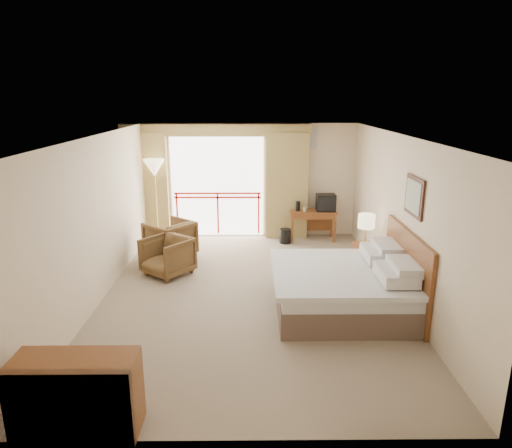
{
  "coord_description": "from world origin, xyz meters",
  "views": [
    {
      "loc": [
        0.03,
        -7.29,
        3.31
      ],
      "look_at": [
        0.1,
        0.4,
        1.14
      ],
      "focal_mm": 32.0,
      "sensor_mm": 36.0,
      "label": 1
    }
  ],
  "objects_px": {
    "armchair_far": "(171,257)",
    "desk": "(312,217)",
    "floor_lamp": "(154,171)",
    "nightstand": "(365,259)",
    "bed": "(344,287)",
    "dresser": "(77,396)",
    "tv": "(326,203)",
    "wastebasket": "(285,236)",
    "armchair_near": "(168,274)",
    "side_table": "(168,243)",
    "table_lamp": "(366,222)"
  },
  "relations": [
    {
      "from": "armchair_far",
      "to": "desk",
      "type": "bearing_deg",
      "value": 152.48
    },
    {
      "from": "floor_lamp",
      "to": "nightstand",
      "type": "bearing_deg",
      "value": -25.34
    },
    {
      "from": "bed",
      "to": "dresser",
      "type": "xyz_separation_m",
      "value": [
        -3.23,
        -2.74,
        0.03
      ]
    },
    {
      "from": "bed",
      "to": "desk",
      "type": "distance_m",
      "value": 3.75
    },
    {
      "from": "tv",
      "to": "wastebasket",
      "type": "relative_size",
      "value": 1.31
    },
    {
      "from": "armchair_near",
      "to": "dresser",
      "type": "relative_size",
      "value": 0.66
    },
    {
      "from": "bed",
      "to": "desk",
      "type": "xyz_separation_m",
      "value": [
        -0.04,
        3.75,
        0.17
      ]
    },
    {
      "from": "tv",
      "to": "side_table",
      "type": "relative_size",
      "value": 0.73
    },
    {
      "from": "tv",
      "to": "dresser",
      "type": "distance_m",
      "value": 7.34
    },
    {
      "from": "table_lamp",
      "to": "tv",
      "type": "distance_m",
      "value": 2.15
    },
    {
      "from": "side_table",
      "to": "dresser",
      "type": "relative_size",
      "value": 0.48
    },
    {
      "from": "floor_lamp",
      "to": "bed",
      "type": "bearing_deg",
      "value": -44.44
    },
    {
      "from": "bed",
      "to": "dresser",
      "type": "relative_size",
      "value": 1.72
    },
    {
      "from": "armchair_near",
      "to": "dresser",
      "type": "height_order",
      "value": "dresser"
    },
    {
      "from": "bed",
      "to": "floor_lamp",
      "type": "height_order",
      "value": "floor_lamp"
    },
    {
      "from": "desk",
      "to": "side_table",
      "type": "height_order",
      "value": "desk"
    },
    {
      "from": "desk",
      "to": "armchair_far",
      "type": "height_order",
      "value": "desk"
    },
    {
      "from": "armchair_near",
      "to": "table_lamp",
      "type": "bearing_deg",
      "value": 39.91
    },
    {
      "from": "tv",
      "to": "side_table",
      "type": "height_order",
      "value": "tv"
    },
    {
      "from": "floor_lamp",
      "to": "side_table",
      "type": "bearing_deg",
      "value": -71.05
    },
    {
      "from": "bed",
      "to": "side_table",
      "type": "bearing_deg",
      "value": 145.48
    },
    {
      "from": "desk",
      "to": "floor_lamp",
      "type": "relative_size",
      "value": 0.56
    },
    {
      "from": "desk",
      "to": "side_table",
      "type": "bearing_deg",
      "value": -153.21
    },
    {
      "from": "desk",
      "to": "floor_lamp",
      "type": "bearing_deg",
      "value": -177.16
    },
    {
      "from": "armchair_far",
      "to": "table_lamp",
      "type": "bearing_deg",
      "value": 117.79
    },
    {
      "from": "nightstand",
      "to": "table_lamp",
      "type": "height_order",
      "value": "table_lamp"
    },
    {
      "from": "tv",
      "to": "table_lamp",
      "type": "bearing_deg",
      "value": -62.44
    },
    {
      "from": "bed",
      "to": "armchair_near",
      "type": "relative_size",
      "value": 2.63
    },
    {
      "from": "nightstand",
      "to": "desk",
      "type": "height_order",
      "value": "desk"
    },
    {
      "from": "nightstand",
      "to": "armchair_far",
      "type": "xyz_separation_m",
      "value": [
        -3.9,
        0.96,
        -0.29
      ]
    },
    {
      "from": "desk",
      "to": "dresser",
      "type": "height_order",
      "value": "dresser"
    },
    {
      "from": "desk",
      "to": "tv",
      "type": "xyz_separation_m",
      "value": [
        0.3,
        -0.05,
        0.35
      ]
    },
    {
      "from": "wastebasket",
      "to": "armchair_near",
      "type": "distance_m",
      "value": 3.07
    },
    {
      "from": "wastebasket",
      "to": "side_table",
      "type": "relative_size",
      "value": 0.56
    },
    {
      "from": "nightstand",
      "to": "tv",
      "type": "xyz_separation_m",
      "value": [
        -0.43,
        2.15,
        0.61
      ]
    },
    {
      "from": "side_table",
      "to": "table_lamp",
      "type": "bearing_deg",
      "value": -8.94
    },
    {
      "from": "dresser",
      "to": "armchair_far",
      "type": "bearing_deg",
      "value": 92.13
    },
    {
      "from": "bed",
      "to": "desk",
      "type": "relative_size",
      "value": 1.97
    },
    {
      "from": "nightstand",
      "to": "side_table",
      "type": "distance_m",
      "value": 3.95
    },
    {
      "from": "table_lamp",
      "to": "side_table",
      "type": "distance_m",
      "value": 3.99
    },
    {
      "from": "nightstand",
      "to": "desk",
      "type": "distance_m",
      "value": 2.34
    },
    {
      "from": "armchair_far",
      "to": "side_table",
      "type": "bearing_deg",
      "value": 40.82
    },
    {
      "from": "armchair_near",
      "to": "dresser",
      "type": "bearing_deg",
      "value": -53.41
    },
    {
      "from": "bed",
      "to": "dresser",
      "type": "distance_m",
      "value": 4.24
    },
    {
      "from": "nightstand",
      "to": "dresser",
      "type": "height_order",
      "value": "dresser"
    },
    {
      "from": "table_lamp",
      "to": "bed",
      "type": "bearing_deg",
      "value": -113.7
    },
    {
      "from": "desk",
      "to": "armchair_near",
      "type": "xyz_separation_m",
      "value": [
        -3.04,
        -2.24,
        -0.55
      ]
    },
    {
      "from": "armchair_near",
      "to": "armchair_far",
      "type": "bearing_deg",
      "value": 135.44
    },
    {
      "from": "wastebasket",
      "to": "side_table",
      "type": "height_order",
      "value": "side_table"
    },
    {
      "from": "side_table",
      "to": "bed",
      "type": "bearing_deg",
      "value": -34.52
    }
  ]
}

